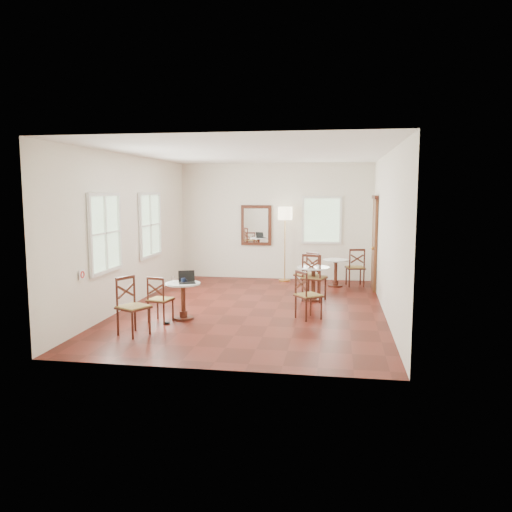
{
  "coord_description": "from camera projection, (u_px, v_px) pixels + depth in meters",
  "views": [
    {
      "loc": [
        1.59,
        -9.64,
        2.29
      ],
      "look_at": [
        0.0,
        0.3,
        1.0
      ],
      "focal_mm": 35.62,
      "sensor_mm": 36.0,
      "label": 1
    }
  ],
  "objects": [
    {
      "name": "chair_back_b",
      "position": [
        308.0,
        274.0,
        11.18
      ],
      "size": [
        0.61,
        0.61,
        0.94
      ],
      "rotation": [
        0.0,
        0.0,
        -0.71
      ],
      "color": "#411A10",
      "rests_on": "ground"
    },
    {
      "name": "ground",
      "position": [
        254.0,
        308.0,
        9.98
      ],
      "size": [
        7.0,
        7.0,
        0.0
      ],
      "primitive_type": "plane",
      "color": "#50150D",
      "rests_on": "ground"
    },
    {
      "name": "floor_lamp",
      "position": [
        285.0,
        218.0,
        12.81
      ],
      "size": [
        0.37,
        0.37,
        1.9
      ],
      "color": "#BF8C3F",
      "rests_on": "ground"
    },
    {
      "name": "cafe_table_back",
      "position": [
        336.0,
        270.0,
        12.23
      ],
      "size": [
        0.62,
        0.62,
        0.65
      ],
      "color": "#411A10",
      "rests_on": "ground"
    },
    {
      "name": "room_shell",
      "position": [
        253.0,
        211.0,
        10.02
      ],
      "size": [
        5.02,
        7.02,
        3.01
      ],
      "color": "white",
      "rests_on": "ground"
    },
    {
      "name": "navy_mug",
      "position": [
        183.0,
        280.0,
        9.05
      ],
      "size": [
        0.11,
        0.07,
        0.09
      ],
      "color": "black",
      "rests_on": "cafe_table_near"
    },
    {
      "name": "water_glass",
      "position": [
        173.0,
        279.0,
        9.11
      ],
      "size": [
        0.07,
        0.07,
        0.11
      ],
      "primitive_type": "cylinder",
      "color": "white",
      "rests_on": "cafe_table_near"
    },
    {
      "name": "chair_back_a",
      "position": [
        355.0,
        267.0,
        12.25
      ],
      "size": [
        0.5,
        0.5,
        0.93
      ],
      "rotation": [
        0.0,
        0.0,
        3.34
      ],
      "color": "#411A10",
      "rests_on": "ground"
    },
    {
      "name": "power_adapter",
      "position": [
        167.0,
        323.0,
        8.79
      ],
      "size": [
        0.1,
        0.06,
        0.04
      ],
      "primitive_type": "cube",
      "color": "black",
      "rests_on": "ground"
    },
    {
      "name": "chair_near_a",
      "position": [
        160.0,
        299.0,
        8.88
      ],
      "size": [
        0.44,
        0.44,
        0.82
      ],
      "rotation": [
        0.0,
        0.0,
        2.94
      ],
      "color": "#411A10",
      "rests_on": "ground"
    },
    {
      "name": "chair_mid_b",
      "position": [
        307.0,
        295.0,
        9.1
      ],
      "size": [
        0.57,
        0.57,
        0.88
      ],
      "rotation": [
        0.0,
        0.0,
        2.24
      ],
      "color": "#411A10",
      "rests_on": "ground"
    },
    {
      "name": "cafe_table_near",
      "position": [
        183.0,
        297.0,
        9.1
      ],
      "size": [
        0.63,
        0.63,
        0.66
      ],
      "color": "#411A10",
      "rests_on": "ground"
    },
    {
      "name": "chair_near_b",
      "position": [
        132.0,
        306.0,
        8.09
      ],
      "size": [
        0.58,
        0.58,
        0.93
      ],
      "rotation": [
        0.0,
        0.0,
        1.1
      ],
      "color": "#411A10",
      "rests_on": "ground"
    },
    {
      "name": "cafe_table_mid",
      "position": [
        313.0,
        280.0,
        10.66
      ],
      "size": [
        0.67,
        0.67,
        0.71
      ],
      "color": "#411A10",
      "rests_on": "ground"
    },
    {
      "name": "mouse",
      "position": [
        183.0,
        282.0,
        9.04
      ],
      "size": [
        0.09,
        0.06,
        0.03
      ],
      "primitive_type": "ellipsoid",
      "rotation": [
        0.0,
        0.0,
        0.07
      ],
      "color": "black",
      "rests_on": "cafe_table_near"
    },
    {
      "name": "chair_mid_a",
      "position": [
        314.0,
        277.0,
        10.6
      ],
      "size": [
        0.57,
        0.57,
        1.0
      ],
      "rotation": [
        0.0,
        0.0,
        2.86
      ],
      "color": "#411A10",
      "rests_on": "ground"
    },
    {
      "name": "laptop",
      "position": [
        187.0,
        280.0,
        9.07
      ],
      "size": [
        0.36,
        0.33,
        0.21
      ],
      "rotation": [
        0.0,
        0.0,
        0.36
      ],
      "color": "black",
      "rests_on": "cafe_table_near"
    }
  ]
}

